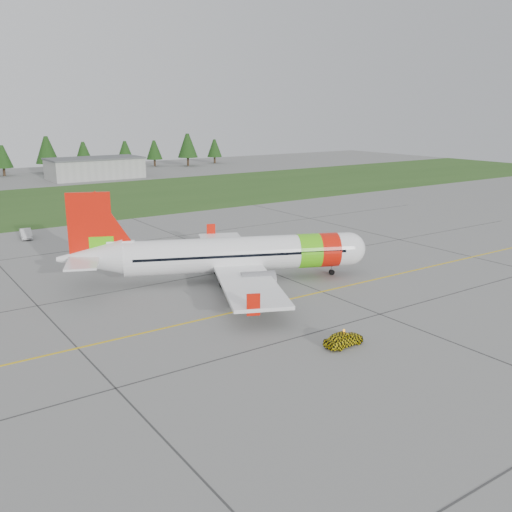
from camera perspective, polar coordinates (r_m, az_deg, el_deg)
ground at (r=46.72m, az=3.73°, el=-8.24°), size 320.00×320.00×0.00m
aircraft at (r=61.24m, az=-2.33°, el=0.14°), size 31.39×29.80×10.02m
follow_me_car at (r=45.15m, az=8.81°, el=-6.83°), size 1.25×1.46×3.49m
service_van at (r=88.17m, az=-22.11°, el=2.98°), size 1.66×1.59×4.22m
grass_strip at (r=120.15m, az=-21.32°, el=4.83°), size 320.00×50.00×0.03m
taxi_guideline at (r=52.78m, az=-1.67°, el=-5.49°), size 120.00×0.25×0.02m
hangar_east at (r=161.08m, az=-15.79°, el=8.40°), size 24.00×12.00×5.20m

